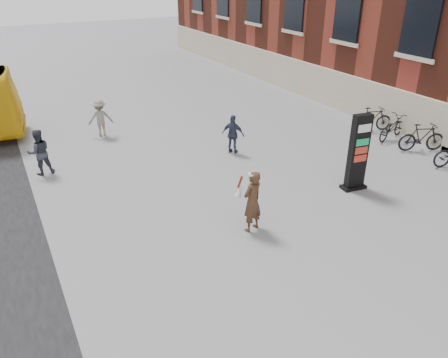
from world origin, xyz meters
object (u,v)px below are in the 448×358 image
pedestrian_b (100,118)px  bike_5 (422,137)px  pedestrian_a (39,152)px  pedestrian_c (233,134)px  info_pylon (358,153)px  bike_7 (372,119)px  woman (252,201)px  bike_6 (392,127)px

pedestrian_b → bike_5: (10.36, -7.45, -0.23)m
pedestrian_a → bike_5: (13.09, -4.71, -0.25)m
pedestrian_a → pedestrian_c: (6.66, -1.48, -0.05)m
pedestrian_b → info_pylon: bearing=133.0°
info_pylon → bike_7: 5.84m
woman → pedestrian_a: woman is taller
pedestrian_a → bike_7: pedestrian_a is taller
info_pylon → pedestrian_b: size_ratio=1.60×
pedestrian_a → bike_6: pedestrian_a is taller
bike_6 → info_pylon: bearing=105.5°
bike_6 → bike_5: bearing=165.0°
woman → pedestrian_a: bearing=-72.3°
bike_6 → bike_7: bike_7 is taller
info_pylon → bike_5: (4.46, 1.15, -0.69)m
pedestrian_c → bike_5: bearing=-156.6°
pedestrian_a → bike_5: bearing=155.7°
info_pylon → bike_6: 5.23m
woman → bike_7: woman is taller
woman → bike_5: bearing=173.5°
pedestrian_a → pedestrian_b: size_ratio=1.03×
woman → bike_6: (8.62, 3.14, -0.41)m
info_pylon → pedestrian_a: bearing=153.8°
pedestrian_b → pedestrian_c: (3.93, -4.21, -0.03)m
pedestrian_c → woman: bearing=116.1°
info_pylon → pedestrian_b: 10.43m
pedestrian_a → bike_5: 13.92m
woman → bike_6: 9.18m
bike_5 → bike_7: bike_5 is taller
info_pylon → woman: bearing=-165.0°
woman → bike_7: (8.62, 4.21, -0.37)m
info_pylon → bike_6: (4.46, 2.62, -0.75)m
pedestrian_a → bike_7: size_ratio=0.92×
bike_6 → bike_7: 1.07m
pedestrian_b → woman: bearing=109.4°
info_pylon → bike_5: 4.66m
pedestrian_b → bike_6: pedestrian_b is taller
bike_5 → bike_7: (0.00, 2.55, -0.02)m
info_pylon → bike_5: info_pylon is taller
woman → pedestrian_c: bearing=-131.4°
pedestrian_b → bike_6: (10.36, -5.97, -0.29)m
bike_5 → bike_7: size_ratio=1.04×
pedestrian_c → bike_5: 7.21m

